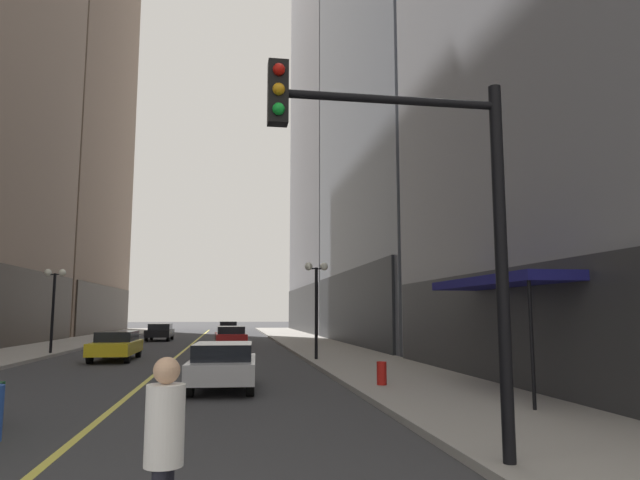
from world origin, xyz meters
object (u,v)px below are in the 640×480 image
at_px(car_red, 230,336).
at_px(car_black, 160,331).
at_px(pedestrian_in_white_shirt, 164,444).
at_px(car_maroon, 228,328).
at_px(street_lamp_left_far, 54,292).
at_px(car_yellow, 116,345).
at_px(fire_hydrant_right, 382,376).
at_px(traffic_light_near_right, 429,201).
at_px(car_silver, 223,364).
at_px(street_lamp_right_mid, 316,289).

xyz_separation_m(car_red, car_black, (-5.47, 9.17, -0.00)).
xyz_separation_m(car_red, pedestrian_in_white_shirt, (-0.58, -31.97, 0.33)).
distance_m(car_red, car_maroon, 19.65).
relative_size(pedestrian_in_white_shirt, street_lamp_left_far, 0.41).
bearing_deg(car_yellow, car_red, 61.44).
xyz_separation_m(car_red, fire_hydrant_right, (4.26, -21.27, -0.32)).
relative_size(car_black, traffic_light_near_right, 0.74).
relative_size(car_yellow, street_lamp_left_far, 1.07).
distance_m(car_yellow, traffic_light_near_right, 21.86).
distance_m(car_black, street_lamp_left_far, 15.99).
xyz_separation_m(car_silver, car_yellow, (-5.00, 10.86, 0.00)).
bearing_deg(car_silver, car_black, 100.10).
xyz_separation_m(pedestrian_in_white_shirt, street_lamp_left_far, (-8.47, 25.77, 2.20)).
xyz_separation_m(car_yellow, street_lamp_left_far, (-3.84, 3.36, 2.54)).
bearing_deg(street_lamp_left_far, fire_hydrant_right, -48.56).
bearing_deg(street_lamp_right_mid, car_black, 113.43).
bearing_deg(car_silver, car_red, 89.44).
distance_m(car_silver, traffic_light_near_right, 10.20).
relative_size(pedestrian_in_white_shirt, fire_hydrant_right, 2.25).
distance_m(car_black, pedestrian_in_white_shirt, 41.44).
bearing_deg(traffic_light_near_right, street_lamp_left_far, 116.55).
xyz_separation_m(traffic_light_near_right, fire_hydrant_right, (1.55, 8.45, -3.34)).
relative_size(car_maroon, street_lamp_left_far, 1.06).
height_order(car_yellow, street_lamp_left_far, street_lamp_left_far).
bearing_deg(traffic_light_near_right, car_red, 95.20).
bearing_deg(street_lamp_left_far, car_silver, -58.12).
bearing_deg(street_lamp_left_far, pedestrian_in_white_shirt, -71.81).
bearing_deg(traffic_light_near_right, car_black, 101.87).
bearing_deg(car_red, pedestrian_in_white_shirt, -91.03).
xyz_separation_m(car_silver, street_lamp_left_far, (-8.84, 14.22, 2.54)).
bearing_deg(car_black, car_red, -59.19).
distance_m(car_black, fire_hydrant_right, 31.96).
relative_size(car_yellow, street_lamp_right_mid, 1.07).
xyz_separation_m(car_silver, car_black, (-5.27, 29.59, 0.00)).
bearing_deg(traffic_light_near_right, street_lamp_right_mid, 86.59).
relative_size(car_black, street_lamp_left_far, 0.95).
relative_size(traffic_light_near_right, street_lamp_right_mid, 1.28).
relative_size(car_black, car_maroon, 0.89).
distance_m(car_silver, car_red, 20.42).
xyz_separation_m(car_yellow, pedestrian_in_white_shirt, (4.63, -22.41, 0.33)).
bearing_deg(car_black, car_silver, -79.90).
distance_m(car_yellow, street_lamp_right_mid, 9.66).
bearing_deg(pedestrian_in_white_shirt, car_yellow, 101.67).
height_order(car_yellow, traffic_light_near_right, traffic_light_near_right).
relative_size(car_maroon, street_lamp_right_mid, 1.06).
relative_size(car_maroon, fire_hydrant_right, 5.88).
xyz_separation_m(street_lamp_left_far, fire_hydrant_right, (13.30, -15.07, -2.86)).
distance_m(car_silver, street_lamp_right_mid, 9.54).
bearing_deg(car_silver, traffic_light_near_right, -72.64).
xyz_separation_m(car_silver, pedestrian_in_white_shirt, (-0.38, -11.55, 0.34)).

